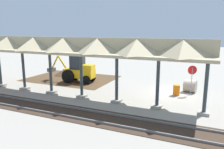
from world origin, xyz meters
The scene contains 9 objects.
ground_plane centered at (0.00, 0.00, 0.00)m, with size 120.00×120.00×0.00m, color gray.
dirt_work_zone centered at (11.50, -1.36, 0.00)m, with size 9.67×7.00×0.01m, color #4C3823.
platform_canopy centered at (6.62, 4.35, 4.16)m, with size 19.77×3.20×4.90m.
rail_tracks centered at (0.00, 7.64, 0.03)m, with size 60.00×2.58×0.15m.
stop_sign centered at (-1.53, 0.00, 1.84)m, with size 0.71×0.33×2.54m.
backhoe centered at (9.81, -0.18, 1.26)m, with size 5.40×1.94×2.82m.
dirt_mound centered at (13.34, -2.54, 0.00)m, with size 5.00×5.00×1.45m, color #4C3823.
concrete_pipe centered at (-1.40, -0.88, 0.55)m, with size 1.16×1.23×1.10m.
traffic_barrel centered at (-0.42, 0.61, 0.45)m, with size 0.56×0.56×0.90m, color orange.
Camera 1 is at (-2.58, 19.15, 5.45)m, focal length 35.00 mm.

